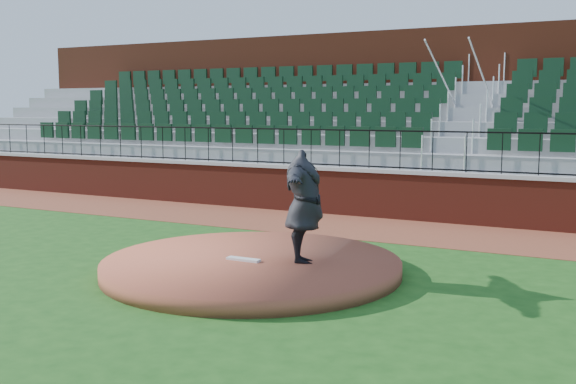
# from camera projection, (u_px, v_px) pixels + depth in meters

# --- Properties ---
(ground) EXTENTS (90.00, 90.00, 0.00)m
(ground) POSITION_uv_depth(u_px,v_px,m) (248.00, 276.00, 11.63)
(ground) COLOR #1B4D16
(ground) RESTS_ON ground
(warning_track) EXTENTS (34.00, 3.20, 0.01)m
(warning_track) POSITION_uv_depth(u_px,v_px,m) (361.00, 227.00, 16.39)
(warning_track) COLOR brown
(warning_track) RESTS_ON ground
(field_wall) EXTENTS (34.00, 0.35, 1.20)m
(field_wall) POSITION_uv_depth(u_px,v_px,m) (384.00, 195.00, 17.73)
(field_wall) COLOR maroon
(field_wall) RESTS_ON ground
(wall_cap) EXTENTS (34.00, 0.45, 0.10)m
(wall_cap) POSITION_uv_depth(u_px,v_px,m) (384.00, 171.00, 17.65)
(wall_cap) COLOR #B7B7B7
(wall_cap) RESTS_ON field_wall
(wall_railing) EXTENTS (34.00, 0.05, 1.00)m
(wall_railing) POSITION_uv_depth(u_px,v_px,m) (385.00, 150.00, 17.58)
(wall_railing) COLOR black
(wall_railing) RESTS_ON wall_cap
(seating_stands) EXTENTS (34.00, 5.10, 4.60)m
(seating_stands) POSITION_uv_depth(u_px,v_px,m) (415.00, 128.00, 19.92)
(seating_stands) COLOR gray
(seating_stands) RESTS_ON ground
(concourse_wall) EXTENTS (34.00, 0.50, 5.50)m
(concourse_wall) POSITION_uv_depth(u_px,v_px,m) (440.00, 112.00, 22.33)
(concourse_wall) COLOR maroon
(concourse_wall) RESTS_ON ground
(pitchers_mound) EXTENTS (5.25, 5.25, 0.25)m
(pitchers_mound) POSITION_uv_depth(u_px,v_px,m) (252.00, 266.00, 11.85)
(pitchers_mound) COLOR brown
(pitchers_mound) RESTS_ON ground
(pitching_rubber) EXTENTS (0.62, 0.16, 0.04)m
(pitching_rubber) POSITION_uv_depth(u_px,v_px,m) (243.00, 259.00, 11.70)
(pitching_rubber) COLOR white
(pitching_rubber) RESTS_ON pitchers_mound
(pitcher) EXTENTS (1.52, 2.46, 1.94)m
(pitcher) POSITION_uv_depth(u_px,v_px,m) (304.00, 206.00, 11.46)
(pitcher) COLOR black
(pitcher) RESTS_ON pitchers_mound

